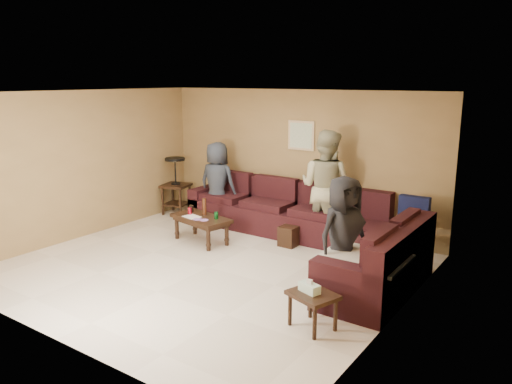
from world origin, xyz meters
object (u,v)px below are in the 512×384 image
coffee_table (201,220)px  person_middle (325,187)px  end_table_left (176,185)px  person_right (343,236)px  side_table_right (312,297)px  person_left (217,183)px  sectional_sofa (309,230)px  waste_bin (289,236)px

coffee_table → person_middle: bearing=34.7°
end_table_left → person_right: size_ratio=0.75×
side_table_right → person_right: (-0.13, 1.04, 0.40)m
end_table_left → side_table_right: size_ratio=1.90×
person_right → coffee_table: bearing=103.4°
side_table_right → person_middle: person_middle is taller
side_table_right → person_left: 4.37m
sectional_sofa → person_left: bearing=169.7°
waste_bin → person_left: bearing=167.0°
side_table_right → waste_bin: (-1.63, 2.23, -0.20)m
sectional_sofa → person_middle: 0.79m
end_table_left → waste_bin: bearing=-8.6°
waste_bin → sectional_sofa: bearing=4.4°
person_middle → person_right: 2.05m
end_table_left → sectional_sofa: bearing=-7.2°
person_right → side_table_right: bearing=-148.7°
person_right → sectional_sofa: bearing=67.3°
person_right → end_table_left: bearing=93.8°
coffee_table → sectional_sofa: bearing=22.4°
waste_bin → person_left: person_left is taller
sectional_sofa → person_right: (1.14, -1.22, 0.44)m
end_table_left → side_table_right: bearing=-30.4°
coffee_table → person_right: size_ratio=0.75×
side_table_right → sectional_sofa: bearing=119.5°
side_table_right → coffee_table: bearing=151.9°
sectional_sofa → coffee_table: bearing=-157.6°
coffee_table → waste_bin: coffee_table is taller
coffee_table → side_table_right: (2.94, -1.57, -0.01)m
side_table_right → waste_bin: bearing=126.2°
person_middle → person_right: (1.12, -1.70, -0.18)m
person_left → waste_bin: bearing=159.5°
end_table_left → person_left: 1.10m
waste_bin → person_right: (1.50, -1.19, 0.60)m
person_left → end_table_left: bearing=-8.3°
person_middle → person_left: bearing=5.0°
coffee_table → person_left: (-0.51, 1.08, 0.39)m
sectional_sofa → end_table_left: end_table_left is taller
person_middle → sectional_sofa: bearing=89.3°
sectional_sofa → end_table_left: (-3.27, 0.41, 0.27)m
sectional_sofa → side_table_right: 2.59m
waste_bin → person_right: person_right is taller
person_right → person_middle: bearing=57.3°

